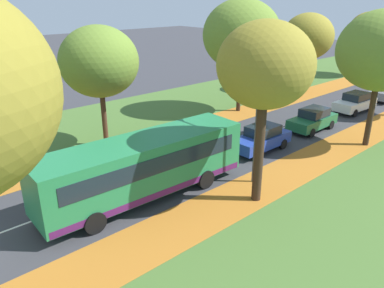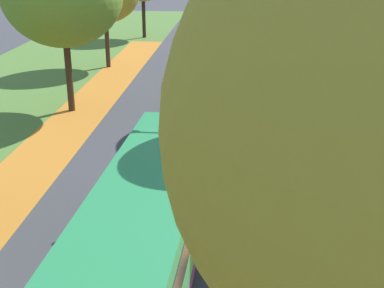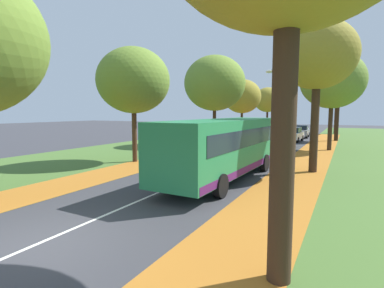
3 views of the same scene
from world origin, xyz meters
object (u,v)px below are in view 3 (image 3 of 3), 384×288
car_blue_lead (268,145)px  car_white_third_in_line (293,134)px  tree_left_far (242,96)px  tree_right_near (318,55)px  tree_right_far (339,85)px  streetlamp_right (289,106)px  bus (225,145)px  tree_left_near (133,81)px  tree_right_distant (337,95)px  car_grey_fourth_in_line (301,131)px  tree_left_distant (268,100)px  car_green_following (283,139)px  tree_right_mid (332,80)px  tree_left_mid (215,83)px

car_blue_lead → car_white_third_in_line: size_ratio=0.98×
tree_left_far → car_white_third_in_line: bearing=-24.9°
tree_right_near → tree_right_far: tree_right_far is taller
streetlamp_right → bus: size_ratio=0.57×
tree_left_near → tree_right_far: tree_right_far is taller
tree_left_near → tree_right_distant: bearing=72.7°
car_grey_fourth_in_line → tree_left_near: bearing=-106.3°
tree_left_distant → streetlamp_right: (8.88, -31.77, -1.60)m
tree_left_near → tree_right_distant: size_ratio=0.97×
tree_right_far → streetlamp_right: size_ratio=1.39×
bus → car_blue_lead: size_ratio=2.49×
tree_left_far → car_green_following: (7.32, -10.05, -4.56)m
tree_left_near → tree_right_mid: (11.32, 12.70, 0.64)m
car_green_following → tree_left_far: bearing=126.1°
car_green_following → tree_right_mid: bearing=1.4°
tree_left_distant → tree_right_mid: bearing=-64.1°
streetlamp_right → tree_left_near: bearing=-161.8°
car_blue_lead → car_white_third_in_line: (-0.09, 12.51, 0.00)m
bus → car_grey_fourth_in_line: size_ratio=2.46×
bus → car_blue_lead: (0.04, 8.86, -0.89)m
tree_left_mid → tree_right_far: size_ratio=1.08×
tree_left_near → car_blue_lead: tree_left_near is taller
car_green_following → tree_left_distant: bearing=107.1°
tree_left_near → car_green_following: bearing=59.6°
tree_left_near → tree_right_far: size_ratio=0.91×
tree_left_far → tree_left_near: bearing=-90.2°
tree_left_mid → tree_right_distant: bearing=65.5°
tree_left_mid → tree_right_mid: tree_left_mid is taller
car_green_following → car_grey_fourth_in_line: same height
bus → tree_right_far: bearing=80.1°
tree_right_near → tree_right_mid: tree_right_mid is taller
tree_right_far → car_blue_lead: bearing=-105.1°
bus → tree_left_mid: bearing=115.2°
tree_left_distant → streetlamp_right: 33.02m
tree_left_far → tree_right_distant: 16.64m
tree_left_mid → car_green_following: tree_left_mid is taller
tree_right_mid → car_grey_fourth_in_line: bearing=107.5°
tree_left_near → tree_right_distant: 36.88m
tree_left_near → tree_right_mid: size_ratio=0.89×
tree_left_distant → tree_left_mid: bearing=-90.0°
tree_right_far → streetlamp_right: bearing=-96.2°
tree_left_distant → bus: size_ratio=0.71×
car_blue_lead → car_green_following: size_ratio=1.00×
tree_left_near → car_white_third_in_line: size_ratio=1.77×
car_green_following → car_white_third_in_line: size_ratio=0.98×
tree_left_near → car_blue_lead: (7.32, 6.81, -4.58)m
tree_right_near → tree_right_far: (0.51, 20.63, 0.03)m
bus → car_white_third_in_line: size_ratio=2.45×
tree_right_far → bus: bearing=-99.9°
tree_right_near → tree_right_distant: (-0.05, 33.40, -0.42)m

